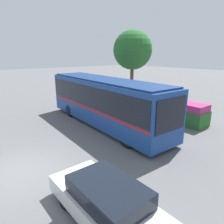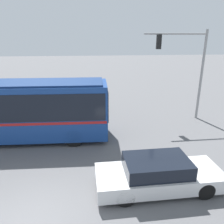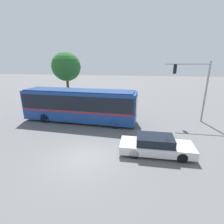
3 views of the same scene
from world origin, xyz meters
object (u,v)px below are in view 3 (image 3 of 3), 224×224
Objects in this scene: sedan_foreground at (156,145)px; traffic_light_pole at (196,83)px; city_bus at (79,104)px; street_tree_left at (66,67)px.

traffic_light_pole is (4.32, 7.43, 3.44)m from sedan_foreground.
sedan_foreground is 9.26m from traffic_light_pole.
sedan_foreground is (7.40, -5.27, -1.30)m from city_bus.
street_tree_left is at bearing 132.97° from sedan_foreground.
city_bus is 9.21m from street_tree_left.
city_bus is 1.92× the size of traffic_light_pole.
street_tree_left is (-4.52, 7.21, 3.52)m from city_bus.
traffic_light_pole is 17.06m from street_tree_left.
traffic_light_pole is at bearing 59.10° from sedan_foreground.
city_bus is at bearing 10.42° from traffic_light_pole.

